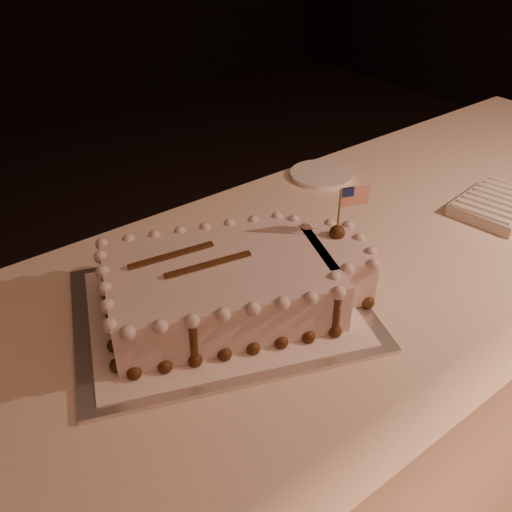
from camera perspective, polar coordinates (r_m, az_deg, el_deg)
banquet_table at (r=1.41m, az=6.77°, el=-13.35°), size 2.40×0.80×0.75m
cake_board at (r=1.03m, az=-3.51°, el=-5.30°), size 0.62×0.55×0.01m
doily at (r=1.03m, az=-3.52°, el=-5.09°), size 0.56×0.49×0.00m
sheet_cake at (r=1.01m, az=-2.10°, el=-2.71°), size 0.51×0.39×0.19m
napkin_stack at (r=1.45m, az=23.04°, el=4.69°), size 0.23×0.18×0.03m
side_plate at (r=1.51m, az=6.56°, el=8.08°), size 0.16×0.16×0.01m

